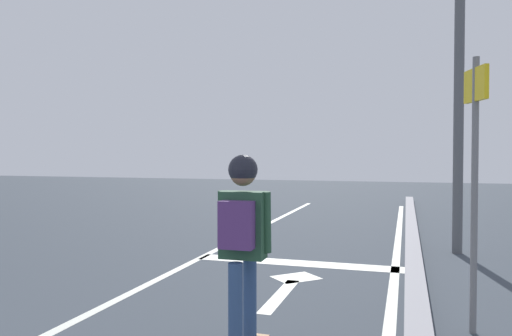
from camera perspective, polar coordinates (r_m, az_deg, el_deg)
lane_line_center at (r=6.87m, az=-10.22°, el=-12.10°), size 0.12×20.00×0.01m
lane_line_curbside at (r=6.14m, az=15.73°, el=-13.79°), size 0.12×20.00×0.01m
stop_bar at (r=7.44m, az=4.96°, el=-11.01°), size 3.09×0.40×0.01m
lane_arrow_stem at (r=5.81m, az=2.84°, el=-14.65°), size 0.16×1.40×0.01m
lane_arrow_head at (r=6.60m, az=4.71°, el=-12.64°), size 0.71×0.71×0.01m
curb_strip at (r=6.13m, az=18.14°, el=-13.21°), size 0.24×24.00×0.14m
skater at (r=3.81m, az=-1.63°, el=-7.27°), size 0.44×0.59×1.55m
traffic_signal_mast at (r=8.92m, az=15.03°, el=16.84°), size 5.24×0.34×5.71m
street_sign_post at (r=4.82m, az=24.23°, el=1.40°), size 0.16×0.43×2.50m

